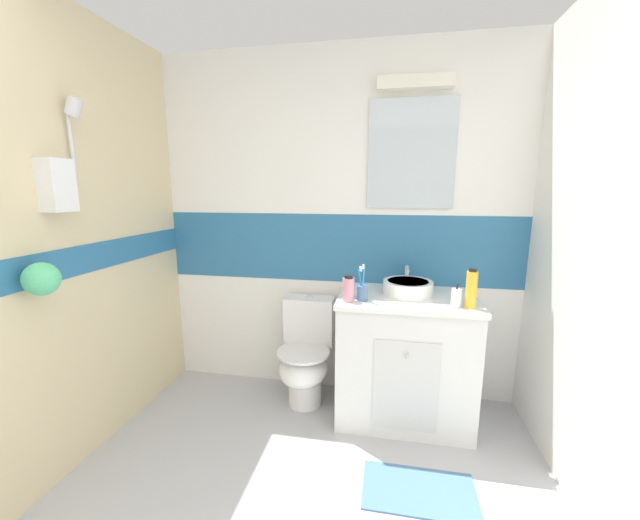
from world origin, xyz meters
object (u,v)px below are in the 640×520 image
sink_basin (408,287)px  toothbrush_cup (362,291)px  shampoo_bottle_tall (471,289)px  soap_dispenser (456,298)px  toilet (306,355)px  mouthwash_bottle (348,289)px

sink_basin → toothbrush_cup: size_ratio=1.57×
toothbrush_cup → sink_basin: bearing=33.4°
sink_basin → shampoo_bottle_tall: bearing=-31.9°
soap_dispenser → shampoo_bottle_tall: 0.10m
toothbrush_cup → shampoo_bottle_tall: size_ratio=0.98×
sink_basin → shampoo_bottle_tall: 0.41m
sink_basin → soap_dispenser: 0.34m
sink_basin → shampoo_bottle_tall: size_ratio=1.55×
toothbrush_cup → soap_dispenser: (0.55, -0.02, -0.00)m
toilet → mouthwash_bottle: mouthwash_bottle is taller
toilet → shampoo_bottle_tall: bearing=-12.2°
toilet → toothbrush_cup: bearing=-25.6°
toothbrush_cup → shampoo_bottle_tall: shampoo_bottle_tall is taller
sink_basin → soap_dispenser: (0.27, -0.21, 0.01)m
shampoo_bottle_tall → mouthwash_bottle: bearing=-179.7°
sink_basin → toothbrush_cup: toothbrush_cup is taller
toilet → soap_dispenser: bearing=-12.9°
toothbrush_cup → soap_dispenser: 0.55m
sink_basin → toilet: 0.88m
shampoo_bottle_tall → mouthwash_bottle: (-0.71, -0.00, -0.03)m
mouthwash_bottle → sink_basin: bearing=30.8°
toilet → shampoo_bottle_tall: shampoo_bottle_tall is taller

